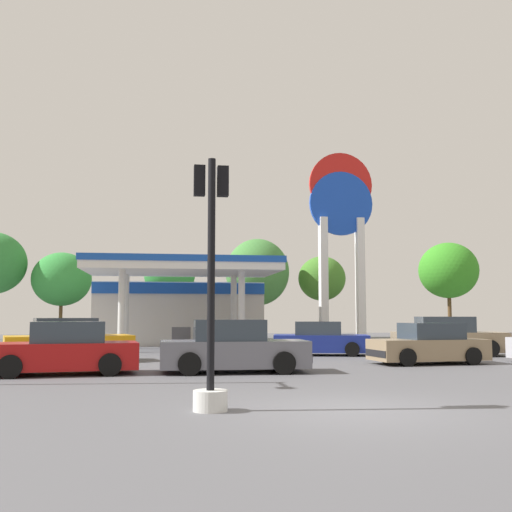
{
  "coord_description": "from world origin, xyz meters",
  "views": [
    {
      "loc": [
        -3.5,
        -10.92,
        1.73
      ],
      "look_at": [
        0.74,
        16.78,
        4.4
      ],
      "focal_mm": 43.06,
      "sensor_mm": 36.0,
      "label": 1
    }
  ],
  "objects_px": {
    "station_pole_sign": "(341,226)",
    "car_1": "(69,342)",
    "tree_2": "(170,276)",
    "car_4": "(320,340)",
    "traffic_signal_1": "(211,312)",
    "tree_1": "(62,279)",
    "car_5": "(428,345)",
    "tree_3": "(257,272)",
    "car_0": "(64,350)",
    "tree_5": "(448,270)",
    "tree_4": "(322,279)",
    "car_6": "(448,338)",
    "car_3": "(233,348)"
  },
  "relations": [
    {
      "from": "car_0",
      "to": "tree_4",
      "type": "height_order",
      "value": "tree_4"
    },
    {
      "from": "car_6",
      "to": "traffic_signal_1",
      "type": "bearing_deg",
      "value": -129.75
    },
    {
      "from": "tree_1",
      "to": "tree_5",
      "type": "distance_m",
      "value": 27.92
    },
    {
      "from": "station_pole_sign",
      "to": "car_1",
      "type": "relative_size",
      "value": 2.19
    },
    {
      "from": "station_pole_sign",
      "to": "tree_5",
      "type": "bearing_deg",
      "value": 43.4
    },
    {
      "from": "car_5",
      "to": "tree_4",
      "type": "bearing_deg",
      "value": 84.07
    },
    {
      "from": "tree_1",
      "to": "tree_2",
      "type": "height_order",
      "value": "tree_1"
    },
    {
      "from": "station_pole_sign",
      "to": "tree_2",
      "type": "distance_m",
      "value": 15.04
    },
    {
      "from": "car_1",
      "to": "tree_3",
      "type": "xyz_separation_m",
      "value": [
        10.14,
        20.4,
        4.03
      ]
    },
    {
      "from": "tree_3",
      "to": "tree_4",
      "type": "xyz_separation_m",
      "value": [
        4.95,
        0.55,
        -0.4
      ]
    },
    {
      "from": "car_0",
      "to": "tree_1",
      "type": "height_order",
      "value": "tree_1"
    },
    {
      "from": "car_4",
      "to": "car_1",
      "type": "bearing_deg",
      "value": -167.76
    },
    {
      "from": "car_0",
      "to": "car_4",
      "type": "distance_m",
      "value": 11.74
    },
    {
      "from": "car_4",
      "to": "tree_2",
      "type": "bearing_deg",
      "value": 108.81
    },
    {
      "from": "car_1",
      "to": "tree_5",
      "type": "distance_m",
      "value": 31.18
    },
    {
      "from": "tree_2",
      "to": "tree_3",
      "type": "relative_size",
      "value": 0.83
    },
    {
      "from": "traffic_signal_1",
      "to": "tree_4",
      "type": "height_order",
      "value": "tree_4"
    },
    {
      "from": "car_5",
      "to": "tree_3",
      "type": "relative_size",
      "value": 0.57
    },
    {
      "from": "tree_2",
      "to": "tree_4",
      "type": "bearing_deg",
      "value": 3.44
    },
    {
      "from": "car_6",
      "to": "tree_4",
      "type": "distance_m",
      "value": 20.06
    },
    {
      "from": "tree_2",
      "to": "tree_3",
      "type": "bearing_deg",
      "value": 1.14
    },
    {
      "from": "tree_3",
      "to": "tree_5",
      "type": "xyz_separation_m",
      "value": [
        14.1,
        -1.24,
        0.2
      ]
    },
    {
      "from": "car_0",
      "to": "tree_3",
      "type": "distance_m",
      "value": 27.24
    },
    {
      "from": "car_1",
      "to": "tree_2",
      "type": "xyz_separation_m",
      "value": [
        3.85,
        20.27,
        3.73
      ]
    },
    {
      "from": "car_4",
      "to": "car_3",
      "type": "bearing_deg",
      "value": -122.76
    },
    {
      "from": "car_6",
      "to": "car_4",
      "type": "bearing_deg",
      "value": 169.8
    },
    {
      "from": "station_pole_sign",
      "to": "car_3",
      "type": "xyz_separation_m",
      "value": [
        -7.38,
        -13.27,
        -5.8
      ]
    },
    {
      "from": "tree_1",
      "to": "tree_4",
      "type": "distance_m",
      "value": 18.7
    },
    {
      "from": "car_4",
      "to": "car_6",
      "type": "relative_size",
      "value": 0.88
    },
    {
      "from": "car_0",
      "to": "car_5",
      "type": "distance_m",
      "value": 12.23
    },
    {
      "from": "car_6",
      "to": "tree_2",
      "type": "distance_m",
      "value": 22.54
    },
    {
      "from": "station_pole_sign",
      "to": "tree_1",
      "type": "bearing_deg",
      "value": 142.49
    },
    {
      "from": "traffic_signal_1",
      "to": "tree_1",
      "type": "bearing_deg",
      "value": 103.32
    },
    {
      "from": "tree_1",
      "to": "car_1",
      "type": "bearing_deg",
      "value": -80.26
    },
    {
      "from": "station_pole_sign",
      "to": "car_1",
      "type": "bearing_deg",
      "value": -146.84
    },
    {
      "from": "traffic_signal_1",
      "to": "tree_5",
      "type": "height_order",
      "value": "tree_5"
    },
    {
      "from": "car_3",
      "to": "car_1",
      "type": "bearing_deg",
      "value": 138.46
    },
    {
      "from": "car_1",
      "to": "car_5",
      "type": "height_order",
      "value": "car_1"
    },
    {
      "from": "traffic_signal_1",
      "to": "tree_5",
      "type": "distance_m",
      "value": 37.24
    },
    {
      "from": "car_0",
      "to": "tree_3",
      "type": "height_order",
      "value": "tree_3"
    },
    {
      "from": "station_pole_sign",
      "to": "tree_3",
      "type": "distance_m",
      "value": 12.42
    },
    {
      "from": "station_pole_sign",
      "to": "car_6",
      "type": "xyz_separation_m",
      "value": [
        2.44,
        -7.19,
        -5.77
      ]
    },
    {
      "from": "car_0",
      "to": "tree_5",
      "type": "height_order",
      "value": "tree_5"
    },
    {
      "from": "car_4",
      "to": "traffic_signal_1",
      "type": "bearing_deg",
      "value": -112.06
    },
    {
      "from": "tree_2",
      "to": "tree_3",
      "type": "distance_m",
      "value": 6.3
    },
    {
      "from": "car_1",
      "to": "car_3",
      "type": "height_order",
      "value": "car_1"
    },
    {
      "from": "car_1",
      "to": "car_5",
      "type": "relative_size",
      "value": 1.16
    },
    {
      "from": "station_pole_sign",
      "to": "tree_4",
      "type": "relative_size",
      "value": 1.74
    },
    {
      "from": "tree_5",
      "to": "tree_2",
      "type": "bearing_deg",
      "value": 176.87
    },
    {
      "from": "car_5",
      "to": "traffic_signal_1",
      "type": "height_order",
      "value": "traffic_signal_1"
    }
  ]
}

